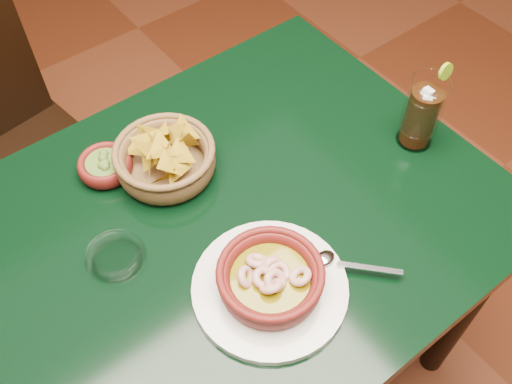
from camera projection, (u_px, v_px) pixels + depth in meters
ground at (213, 382)px, 1.64m from camera, size 7.00×7.00×0.00m
dining_table at (193, 269)px, 1.12m from camera, size 1.20×0.80×0.75m
dining_chair at (13, 150)px, 1.55m from camera, size 0.45×0.45×0.85m
shrimp_plate at (270, 281)px, 0.96m from camera, size 0.33×0.27×0.08m
chip_basket at (165, 159)px, 1.11m from camera, size 0.23×0.23×0.13m
guacamole_ramekin at (105, 166)px, 1.12m from camera, size 0.13×0.13×0.04m
cola_drink at (422, 113)px, 1.13m from camera, size 0.16×0.16×0.18m
glass_ashtray at (116, 256)px, 1.01m from camera, size 0.12×0.12×0.03m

